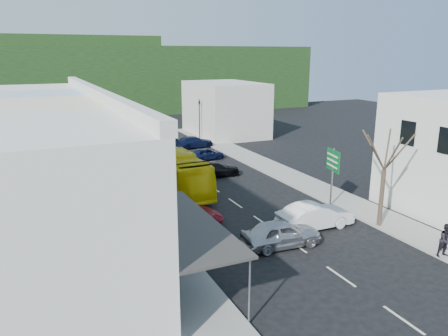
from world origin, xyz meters
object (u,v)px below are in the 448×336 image
at_px(bus, 170,170).
at_px(car_white, 315,218).
at_px(car_red, 184,217).
at_px(pedestrian_right, 446,242).
at_px(traffic_signal, 199,120).
at_px(pedestrian_left, 138,206).
at_px(car_silver, 281,235).
at_px(direction_sign, 332,178).
at_px(street_tree, 384,170).

xyz_separation_m(bus, car_white, (5.75, -11.83, -0.85)).
xyz_separation_m(car_white, car_red, (-7.49, 3.43, 0.00)).
relative_size(pedestrian_right, traffic_signal, 0.33).
relative_size(bus, pedestrian_left, 6.82).
distance_m(car_silver, pedestrian_left, 9.73).
xyz_separation_m(bus, traffic_signal, (9.85, 18.62, 1.01)).
distance_m(car_silver, car_white, 3.69).
bearing_deg(car_red, car_white, -110.66).
xyz_separation_m(pedestrian_right, direction_sign, (-0.50, 9.12, 1.16)).
bearing_deg(street_tree, bus, 125.44).
distance_m(bus, street_tree, 16.62).
bearing_deg(car_white, car_silver, 114.01).
bearing_deg(pedestrian_left, street_tree, -102.92).
height_order(direction_sign, street_tree, street_tree).
distance_m(car_silver, pedestrian_right, 8.74).
relative_size(car_silver, traffic_signal, 0.86).
relative_size(car_red, pedestrian_right, 2.71).
height_order(bus, pedestrian_left, bus).
bearing_deg(traffic_signal, pedestrian_left, 51.42).
bearing_deg(direction_sign, car_silver, -135.40).
bearing_deg(pedestrian_left, bus, -18.47).
bearing_deg(car_silver, bus, 13.26).
height_order(direction_sign, traffic_signal, traffic_signal).
height_order(pedestrian_right, traffic_signal, traffic_signal).
bearing_deg(pedestrian_right, traffic_signal, 99.20).
bearing_deg(direction_sign, pedestrian_left, 179.29).
bearing_deg(car_silver, street_tree, -87.70).
height_order(bus, direction_sign, direction_sign).
distance_m(car_silver, street_tree, 7.82).
bearing_deg(pedestrian_left, car_white, -105.06).
relative_size(bus, street_tree, 1.54).
xyz_separation_m(car_silver, pedestrian_right, (7.19, -4.96, 0.30)).
bearing_deg(car_silver, direction_sign, -54.95).
height_order(pedestrian_left, direction_sign, direction_sign).
relative_size(pedestrian_left, traffic_signal, 0.33).
distance_m(pedestrian_left, street_tree, 15.75).
xyz_separation_m(car_red, pedestrian_right, (11.30, -9.87, 0.30)).
height_order(car_red, pedestrian_left, pedestrian_left).
relative_size(car_silver, direction_sign, 1.02).
xyz_separation_m(car_red, street_tree, (11.30, -5.02, 3.07)).
height_order(car_silver, car_red, same).
height_order(bus, car_silver, bus).
height_order(car_red, traffic_signal, traffic_signal).
height_order(street_tree, traffic_signal, street_tree).
bearing_deg(street_tree, pedestrian_right, -90.00).
relative_size(bus, traffic_signal, 2.26).
bearing_deg(bus, direction_sign, -47.69).
bearing_deg(direction_sign, street_tree, -70.56).
relative_size(car_red, pedestrian_left, 2.71).
height_order(pedestrian_right, direction_sign, direction_sign).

